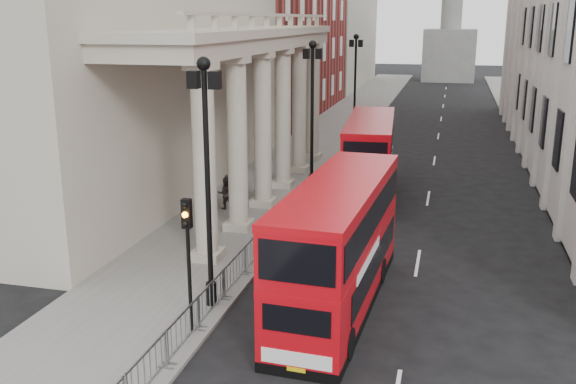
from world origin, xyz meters
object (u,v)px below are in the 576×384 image
object	(u,v)px
lamp_post_south	(207,168)
bus_near	(339,242)
lamp_post_north	(355,80)
pedestrian_c	(263,185)
traffic_light	(188,241)
pedestrian_a	(228,191)
pedestrian_b	(225,193)
lamp_post_mid	(312,105)
bus_far	(370,156)

from	to	relation	value
lamp_post_south	bus_near	bearing A→B (deg)	17.52
lamp_post_north	bus_near	world-z (taller)	lamp_post_north
pedestrian_c	bus_near	bearing A→B (deg)	-75.02
traffic_light	pedestrian_a	bearing A→B (deg)	104.63
lamp_post_south	traffic_light	bearing A→B (deg)	-87.16
pedestrian_b	pedestrian_c	world-z (taller)	pedestrian_c
bus_near	pedestrian_a	distance (m)	12.49
bus_near	lamp_post_south	bearing A→B (deg)	-159.53
pedestrian_a	pedestrian_b	bearing A→B (deg)	-127.13
lamp_post_south	lamp_post_mid	distance (m)	16.00
bus_far	pedestrian_b	bearing A→B (deg)	-148.72
lamp_post_mid	bus_near	size ratio (longest dim) A/B	0.82
lamp_post_south	traffic_light	world-z (taller)	lamp_post_south
lamp_post_south	lamp_post_mid	xyz separation A→B (m)	(0.00, 16.00, 0.00)
lamp_post_south	traffic_light	size ratio (longest dim) A/B	1.93
pedestrian_c	pedestrian_a	bearing A→B (deg)	-148.86
traffic_light	pedestrian_a	size ratio (longest dim) A/B	2.50
bus_near	pedestrian_a	world-z (taller)	bus_near
pedestrian_a	lamp_post_mid	bearing A→B (deg)	31.77
lamp_post_south	bus_far	xyz separation A→B (m)	(3.31, 15.81, -2.65)
traffic_light	pedestrian_c	size ratio (longest dim) A/B	2.31
lamp_post_south	lamp_post_north	distance (m)	32.00
lamp_post_mid	bus_far	xyz separation A→B (m)	(3.31, -0.19, -2.65)
lamp_post_south	pedestrian_b	distance (m)	12.15
bus_near	pedestrian_b	bearing A→B (deg)	130.95
lamp_post_mid	bus_near	distance (m)	15.49
pedestrian_c	lamp_post_mid	bearing A→B (deg)	47.30
lamp_post_south	traffic_light	distance (m)	2.71
traffic_light	bus_far	xyz separation A→B (m)	(3.21, 17.83, -0.85)
lamp_post_mid	traffic_light	distance (m)	18.11
pedestrian_c	lamp_post_north	bearing A→B (deg)	71.22
lamp_post_mid	bus_near	xyz separation A→B (m)	(4.13, -14.70, -2.64)
pedestrian_a	lamp_post_north	bearing A→B (deg)	57.66
bus_far	pedestrian_c	bearing A→B (deg)	-153.10
lamp_post_south	lamp_post_mid	world-z (taller)	same
lamp_post_mid	pedestrian_c	distance (m)	5.47
lamp_post_north	bus_far	distance (m)	16.74
lamp_post_north	bus_far	world-z (taller)	lamp_post_north
lamp_post_mid	lamp_post_north	xyz separation A→B (m)	(0.00, 16.00, 0.00)
bus_far	bus_near	bearing A→B (deg)	-91.24
traffic_light	lamp_post_north	bearing A→B (deg)	90.17
lamp_post_south	bus_far	world-z (taller)	lamp_post_south
lamp_post_south	bus_far	size ratio (longest dim) A/B	0.82
lamp_post_mid	pedestrian_b	distance (m)	7.27
lamp_post_mid	lamp_post_north	world-z (taller)	same
lamp_post_north	traffic_light	distance (m)	34.07
lamp_post_south	lamp_post_north	bearing A→B (deg)	90.00
lamp_post_mid	pedestrian_b	bearing A→B (deg)	-124.18
traffic_light	lamp_post_south	bearing A→B (deg)	92.84
traffic_light	bus_near	bearing A→B (deg)	39.50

